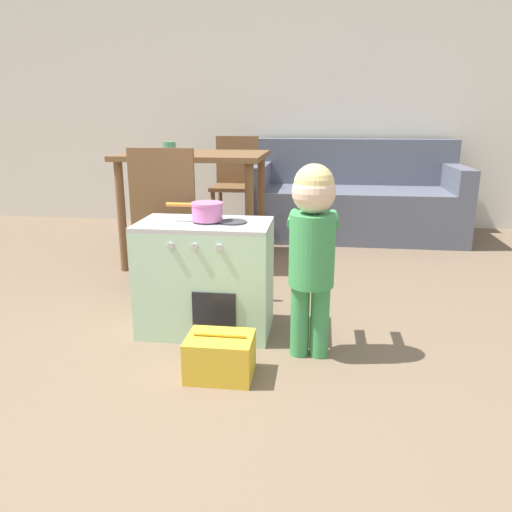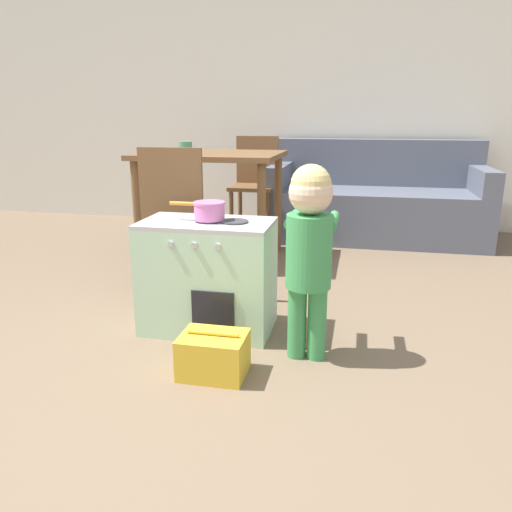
% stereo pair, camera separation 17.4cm
% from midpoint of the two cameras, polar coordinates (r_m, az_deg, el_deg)
% --- Properties ---
extents(ground_plane, '(16.00, 16.00, 0.00)m').
position_cam_midpoint_polar(ground_plane, '(1.76, -10.62, -19.83)').
color(ground_plane, brown).
extents(wall_back, '(10.00, 0.06, 2.60)m').
position_cam_midpoint_polar(wall_back, '(4.85, 1.78, 19.05)').
color(wall_back, silver).
rests_on(wall_back, ground_plane).
extents(play_kitchen, '(0.62, 0.37, 0.55)m').
position_cam_midpoint_polar(play_kitchen, '(2.41, -7.82, -2.43)').
color(play_kitchen, '#B2DBB7').
rests_on(play_kitchen, ground_plane).
extents(toy_pot, '(0.27, 0.15, 0.08)m').
position_cam_midpoint_polar(toy_pot, '(2.33, -7.81, 5.18)').
color(toy_pot, pink).
rests_on(toy_pot, play_kitchen).
extents(child_figure, '(0.22, 0.34, 0.83)m').
position_cam_midpoint_polar(child_figure, '(2.07, 4.07, 2.07)').
color(child_figure, '#3D9351').
rests_on(child_figure, ground_plane).
extents(toy_basket, '(0.26, 0.21, 0.19)m').
position_cam_midpoint_polar(toy_basket, '(2.05, -6.60, -11.35)').
color(toy_basket, gold).
rests_on(toy_basket, ground_plane).
extents(dining_table, '(0.98, 0.76, 0.77)m').
position_cam_midpoint_polar(dining_table, '(3.57, -8.39, 9.67)').
color(dining_table, brown).
rests_on(dining_table, ground_plane).
extents(dining_chair_near, '(0.36, 0.36, 0.85)m').
position_cam_midpoint_polar(dining_chair_near, '(2.89, -11.60, 4.45)').
color(dining_chair_near, brown).
rests_on(dining_chair_near, ground_plane).
extents(dining_chair_far, '(0.36, 0.36, 0.85)m').
position_cam_midpoint_polar(dining_chair_far, '(4.24, -3.56, 8.23)').
color(dining_chair_far, brown).
rests_on(dining_chair_far, ground_plane).
extents(couch, '(1.77, 0.82, 0.82)m').
position_cam_midpoint_polar(couch, '(4.45, 10.08, 6.21)').
color(couch, '#565B6B').
rests_on(couch, ground_plane).
extents(cup_on_table, '(0.09, 0.09, 0.08)m').
position_cam_midpoint_polar(cup_on_table, '(3.54, -11.33, 12.06)').
color(cup_on_table, '#478E66').
rests_on(cup_on_table, dining_table).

